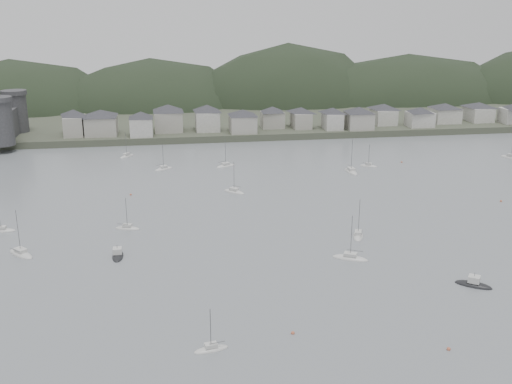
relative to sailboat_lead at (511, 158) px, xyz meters
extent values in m
plane|color=slate|center=(-110.72, -123.77, -0.17)|extent=(900.00, 900.00, 0.00)
cube|color=#383D2D|center=(-110.72, 171.23, 1.33)|extent=(900.00, 250.00, 3.00)
ellipsoid|color=black|center=(-221.59, 148.17, -10.32)|extent=(138.98, 92.48, 81.13)
ellipsoid|color=black|center=(-143.02, 149.09, -10.14)|extent=(132.08, 90.41, 79.74)
ellipsoid|color=black|center=(-60.07, 149.16, -12.85)|extent=(133.88, 88.37, 101.41)
ellipsoid|color=black|center=(15.23, 144.14, -10.49)|extent=(165.81, 81.78, 82.55)
cylinder|color=#323234|center=(-202.72, 42.23, 11.83)|extent=(10.00, 10.00, 18.00)
cylinder|color=#323234|center=(-202.72, 70.23, 11.33)|extent=(10.00, 10.00, 17.00)
cube|color=#323234|center=(-202.72, 56.23, 8.83)|extent=(3.50, 30.00, 12.00)
cube|color=#A3A295|center=(-175.72, 58.19, 7.12)|extent=(8.34, 12.91, 8.59)
pyramid|color=#2B2B30|center=(-175.72, 58.19, 12.92)|extent=(15.78, 15.78, 3.01)
cube|color=#A3A295|center=(-164.04, 57.55, 7.01)|extent=(13.68, 13.35, 8.36)
pyramid|color=#2B2B30|center=(-164.04, 57.55, 12.65)|extent=(20.07, 20.07, 2.93)
cube|color=#A29F98|center=(-146.29, 52.25, 6.87)|extent=(9.78, 10.20, 8.08)
pyramid|color=#2B2B30|center=(-146.29, 52.25, 12.32)|extent=(14.83, 14.83, 2.83)
cube|color=#A3A295|center=(-134.23, 61.87, 7.37)|extent=(12.59, 13.33, 9.09)
pyramid|color=#2B2B30|center=(-134.23, 61.87, 13.51)|extent=(19.24, 19.24, 3.18)
cube|color=#A29F98|center=(-116.46, 60.33, 7.26)|extent=(10.74, 12.17, 8.87)
pyramid|color=#2B2B30|center=(-116.46, 60.33, 13.25)|extent=(17.01, 17.01, 3.10)
cube|color=#A3A295|center=(-100.80, 53.76, 6.67)|extent=(11.63, 12.09, 7.69)
pyramid|color=#2B2B30|center=(-100.80, 53.76, 11.86)|extent=(17.61, 17.61, 2.69)
cube|color=#A3A295|center=(-85.47, 62.42, 6.55)|extent=(10.37, 9.35, 7.44)
pyramid|color=#2B2B30|center=(-85.47, 62.42, 11.57)|extent=(14.65, 14.65, 2.60)
cube|color=#A3A295|center=(-72.09, 60.02, 6.44)|extent=(8.24, 12.20, 7.22)
pyramid|color=#2B2B30|center=(-72.09, 60.02, 11.31)|extent=(15.17, 15.17, 2.53)
cube|color=#A29F98|center=(-58.22, 54.78, 6.56)|extent=(8.06, 10.91, 7.46)
pyramid|color=#2B2B30|center=(-58.22, 54.78, 11.59)|extent=(14.08, 14.08, 2.61)
cube|color=#A3A295|center=(-45.91, 53.29, 6.66)|extent=(11.73, 11.78, 7.66)
pyramid|color=#2B2B30|center=(-45.91, 53.29, 11.83)|extent=(17.46, 17.46, 2.68)
cube|color=#A29F98|center=(-30.08, 63.14, 6.49)|extent=(10.19, 13.02, 7.33)
pyramid|color=#2B2B30|center=(-30.08, 63.14, 11.44)|extent=(17.23, 17.23, 2.57)
cube|color=#A29F98|center=(-15.17, 54.29, 6.26)|extent=(11.70, 9.81, 6.88)
pyramid|color=#2B2B30|center=(-15.17, 54.29, 10.90)|extent=(15.97, 15.97, 2.41)
cube|color=#A29F98|center=(1.68, 63.14, 6.33)|extent=(12.83, 12.48, 7.00)
pyramid|color=#2B2B30|center=(1.68, 63.14, 11.05)|extent=(18.79, 18.79, 2.45)
cube|color=#A29F98|center=(20.01, 63.65, 6.31)|extent=(11.07, 13.50, 6.97)
pyramid|color=#2B2B30|center=(20.01, 63.65, 11.01)|extent=(18.25, 18.25, 2.44)
ellipsoid|color=beige|center=(0.00, 0.00, -0.12)|extent=(6.37, 8.86, 1.71)
cube|color=beige|center=(0.00, 0.00, 1.03)|extent=(3.05, 3.53, 0.70)
cylinder|color=#3F3F42|center=(0.00, 0.00, 5.38)|extent=(0.12, 0.12, 10.70)
cylinder|color=#3F3F42|center=(-0.71, -1.37, 1.58)|extent=(1.86, 3.47, 0.10)
ellipsoid|color=beige|center=(-172.00, -71.63, -0.12)|extent=(8.13, 8.59, 1.79)
cube|color=beige|center=(-172.00, -71.63, 1.07)|extent=(3.57, 3.65, 0.70)
cylinder|color=#3F3F42|center=(-172.00, -71.63, 5.63)|extent=(0.12, 0.12, 11.21)
cylinder|color=#3F3F42|center=(-173.08, -72.83, 1.62)|extent=(2.78, 3.07, 0.10)
ellipsoid|color=beige|center=(-137.24, 3.87, -0.12)|extent=(7.64, 6.13, 1.51)
cube|color=beige|center=(-137.24, 3.87, 0.93)|extent=(3.12, 2.83, 0.70)
cylinder|color=#3F3F42|center=(-137.24, 3.87, 4.74)|extent=(0.12, 0.12, 9.43)
cylinder|color=#3F3F42|center=(-138.38, 4.61, 1.48)|extent=(2.90, 1.93, 0.10)
ellipsoid|color=beige|center=(-114.01, 4.52, -0.12)|extent=(8.37, 5.95, 1.62)
cube|color=beige|center=(-114.01, 4.52, 0.98)|extent=(3.33, 2.86, 0.70)
cylinder|color=#3F3F42|center=(-114.01, 4.52, 5.07)|extent=(0.12, 0.12, 10.10)
cylinder|color=#3F3F42|center=(-115.31, 5.18, 1.53)|extent=(3.29, 1.73, 0.10)
ellipsoid|color=beige|center=(-180.72, -54.38, -0.12)|extent=(7.71, 2.78, 1.52)
cube|color=beige|center=(-180.72, -54.38, 0.94)|extent=(2.74, 1.79, 0.70)
ellipsoid|color=beige|center=(-87.36, -72.62, -0.12)|extent=(5.11, 8.34, 1.59)
cube|color=beige|center=(-87.36, -72.62, 0.97)|extent=(2.59, 3.21, 0.70)
cylinder|color=#3F3F42|center=(-87.36, -72.62, 4.99)|extent=(0.12, 0.12, 9.93)
cylinder|color=#3F3F42|center=(-86.87, -73.97, 1.52)|extent=(1.32, 3.39, 0.10)
ellipsoid|color=beige|center=(-114.78, -28.80, -0.12)|extent=(7.47, 7.44, 1.60)
cube|color=beige|center=(-114.78, -28.80, 0.97)|extent=(3.22, 3.22, 0.70)
cylinder|color=#3F3F42|center=(-114.78, -28.80, 5.02)|extent=(0.12, 0.12, 9.98)
cylinder|color=#3F3F42|center=(-113.76, -27.79, 1.52)|extent=(2.62, 2.60, 0.10)
ellipsoid|color=beige|center=(-147.36, -57.64, -0.12)|extent=(7.20, 4.20, 1.37)
cube|color=beige|center=(-147.36, -57.64, 0.86)|extent=(2.75, 2.17, 0.70)
cylinder|color=#3F3F42|center=(-147.36, -57.64, 4.32)|extent=(0.12, 0.12, 8.58)
cylinder|color=#3F3F42|center=(-148.54, -58.02, 1.41)|extent=(2.97, 1.04, 0.10)
ellipsoid|color=beige|center=(-69.58, -10.55, -0.12)|extent=(3.82, 9.76, 1.91)
cube|color=beige|center=(-69.58, -10.55, 1.13)|extent=(2.37, 3.50, 0.70)
cylinder|color=#3F3F42|center=(-69.58, -10.55, 5.99)|extent=(0.12, 0.12, 11.93)
cylinder|color=#3F3F42|center=(-69.44, -8.83, 1.68)|extent=(0.45, 4.29, 0.10)
ellipsoid|color=beige|center=(-129.93, -120.82, -0.12)|extent=(6.50, 3.21, 1.25)
cube|color=beige|center=(-129.93, -120.82, 0.80)|extent=(2.41, 1.78, 0.70)
cylinder|color=#3F3F42|center=(-129.93, -120.82, 3.92)|extent=(0.12, 0.12, 7.79)
cylinder|color=#3F3F42|center=(-128.83, -121.04, 1.35)|extent=(2.77, 0.66, 0.10)
ellipsoid|color=beige|center=(-93.87, -86.47, -0.12)|extent=(8.88, 6.52, 1.72)
cube|color=beige|center=(-93.87, -86.47, 1.04)|extent=(3.55, 3.10, 0.70)
cylinder|color=#3F3F42|center=(-93.87, -86.47, 5.41)|extent=(0.12, 0.12, 10.76)
cylinder|color=#3F3F42|center=(-92.51, -85.73, 1.59)|extent=(3.45, 1.93, 0.10)
ellipsoid|color=beige|center=(-151.77, 26.23, -0.12)|extent=(6.68, 7.59, 1.54)
cube|color=beige|center=(-151.77, 26.23, 0.95)|extent=(2.99, 3.17, 0.70)
cylinder|color=#3F3F42|center=(-151.77, 26.23, 4.84)|extent=(0.12, 0.12, 9.63)
cylinder|color=#3F3F42|center=(-150.92, 25.13, 1.50)|extent=(2.21, 2.79, 0.10)
ellipsoid|color=beige|center=(-60.60, -3.67, -0.12)|extent=(6.72, 5.19, 1.31)
cube|color=beige|center=(-60.60, -3.67, 0.83)|extent=(2.72, 2.42, 0.70)
cylinder|color=#3F3F42|center=(-60.60, -3.67, 4.14)|extent=(0.12, 0.12, 8.22)
cylinder|color=#3F3F42|center=(-61.62, -4.28, 1.38)|extent=(2.59, 1.61, 0.10)
ellipsoid|color=black|center=(-72.01, -104.35, -0.12)|extent=(7.96, 6.92, 1.72)
cube|color=beige|center=(-72.01, -104.35, 1.39)|extent=(3.19, 3.16, 1.40)
cylinder|color=#3F3F42|center=(-72.01, -104.35, 2.29)|extent=(0.10, 0.10, 1.20)
ellipsoid|color=black|center=(-148.73, -76.43, -0.12)|extent=(2.76, 7.42, 1.63)
cube|color=beige|center=(-148.73, -76.43, 1.34)|extent=(2.10, 2.24, 1.40)
cylinder|color=#3F3F42|center=(-148.73, -76.43, 2.24)|extent=(0.10, 0.10, 1.20)
sphere|color=#B65A3C|center=(-45.83, 0.00, -0.02)|extent=(0.70, 0.70, 0.70)
sphere|color=#B65A3C|center=(-88.90, -127.15, -0.02)|extent=(0.70, 0.70, 0.70)
sphere|color=#B65A3C|center=(-34.35, -51.21, -0.02)|extent=(0.70, 0.70, 0.70)
sphere|color=#B65A3C|center=(-147.89, -26.65, -0.02)|extent=(0.70, 0.70, 0.70)
sphere|color=#B65A3C|center=(-114.66, -117.70, -0.02)|extent=(0.70, 0.70, 0.70)
camera|label=1|loc=(-136.19, -211.60, 56.76)|focal=41.61mm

